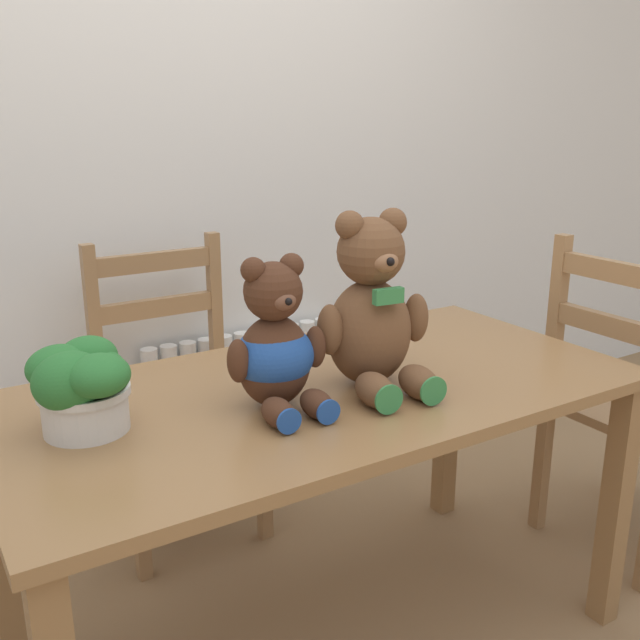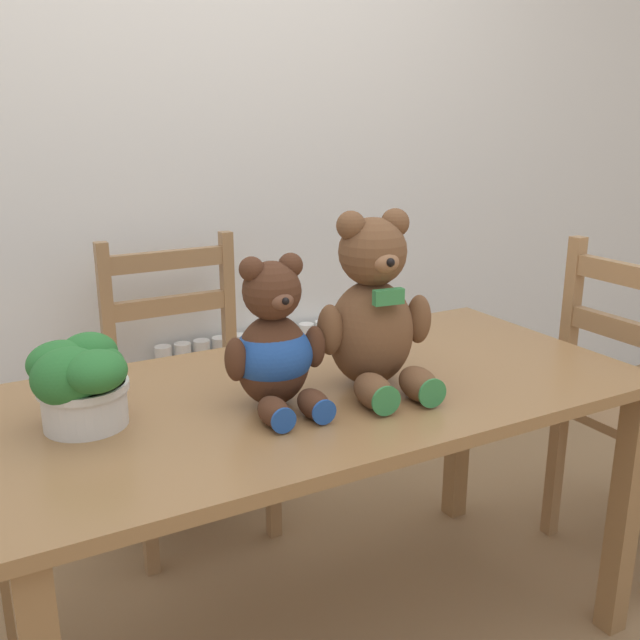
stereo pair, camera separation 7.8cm
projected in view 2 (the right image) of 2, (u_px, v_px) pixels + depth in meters
wall_back at (173, 130)px, 2.42m from camera, size 8.00×0.04×2.60m
radiator at (258, 409)px, 2.77m from camera, size 0.79×0.10×0.56m
dining_table at (324, 422)px, 1.73m from camera, size 1.52×0.77×0.73m
wooden_chair_behind at (186, 392)px, 2.34m from camera, size 0.45×0.38×0.97m
teddy_bear_left at (274, 347)px, 1.55m from camera, size 0.24×0.24×0.34m
teddy_bear_right at (374, 313)px, 1.65m from camera, size 0.29×0.30×0.42m
potted_plant at (81, 379)px, 1.45m from camera, size 0.20×0.22×0.19m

